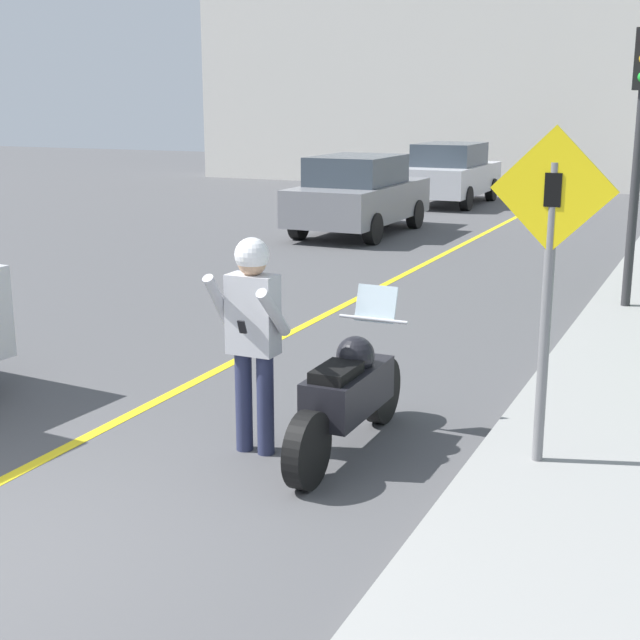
{
  "coord_description": "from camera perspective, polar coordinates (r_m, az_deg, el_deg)",
  "views": [
    {
      "loc": [
        4.24,
        -3.66,
        2.82
      ],
      "look_at": [
        1.22,
        2.88,
        1.04
      ],
      "focal_mm": 50.0,
      "sensor_mm": 36.0,
      "label": 1
    }
  ],
  "objects": [
    {
      "name": "parked_car_silver",
      "position": [
        25.27,
        8.35,
        9.28
      ],
      "size": [
        1.88,
        4.2,
        1.68
      ],
      "color": "black",
      "rests_on": "ground"
    },
    {
      "name": "building_backdrop",
      "position": [
        30.04,
        17.47,
        17.33
      ],
      "size": [
        28.0,
        1.2,
        9.88
      ],
      "color": "beige",
      "rests_on": "ground"
    },
    {
      "name": "person_biker",
      "position": [
        7.1,
        -4.34,
        -0.16
      ],
      "size": [
        0.59,
        0.48,
        1.78
      ],
      "color": "#282D4C",
      "rests_on": "ground"
    },
    {
      "name": "parked_car_grey",
      "position": [
        19.35,
        2.5,
        8.05
      ],
      "size": [
        1.88,
        4.2,
        1.68
      ],
      "color": "black",
      "rests_on": "ground"
    },
    {
      "name": "motorcycle",
      "position": [
        7.27,
        1.85,
        -4.75
      ],
      "size": [
        0.62,
        2.14,
        1.28
      ],
      "color": "black",
      "rests_on": "ground"
    },
    {
      "name": "road_center_line",
      "position": [
        11.17,
        -1.73,
        -0.72
      ],
      "size": [
        0.12,
        36.0,
        0.01
      ],
      "color": "yellow",
      "rests_on": "ground"
    },
    {
      "name": "crossing_sign",
      "position": [
        6.68,
        14.44,
        3.39
      ],
      "size": [
        0.91,
        0.08,
        2.51
      ],
      "color": "slate",
      "rests_on": "sidewalk_curb"
    }
  ]
}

